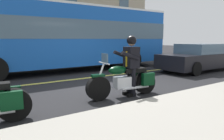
% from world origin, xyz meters
% --- Properties ---
extents(ground_plane, '(80.00, 80.00, 0.00)m').
position_xyz_m(ground_plane, '(0.00, 0.00, 0.00)').
color(ground_plane, black).
extents(lane_center_stripe, '(60.00, 0.16, 0.01)m').
position_xyz_m(lane_center_stripe, '(0.00, -2.00, 0.01)').
color(lane_center_stripe, '#E5DB4C').
rests_on(lane_center_stripe, ground_plane).
extents(motorcycle_main, '(2.22, 0.72, 1.26)m').
position_xyz_m(motorcycle_main, '(0.35, 1.14, 0.45)').
color(motorcycle_main, black).
rests_on(motorcycle_main, ground_plane).
extents(rider_main, '(0.66, 0.59, 1.74)m').
position_xyz_m(rider_main, '(0.16, 1.15, 1.04)').
color(rider_main, black).
rests_on(rider_main, ground_plane).
extents(bus_near, '(11.05, 2.70, 3.30)m').
position_xyz_m(bus_near, '(-0.28, -4.36, 1.87)').
color(bus_near, blue).
rests_on(bus_near, ground_plane).
extents(car_silver, '(4.60, 1.92, 1.40)m').
position_xyz_m(car_silver, '(-5.82, -0.61, 0.69)').
color(car_silver, black).
rests_on(car_silver, ground_plane).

